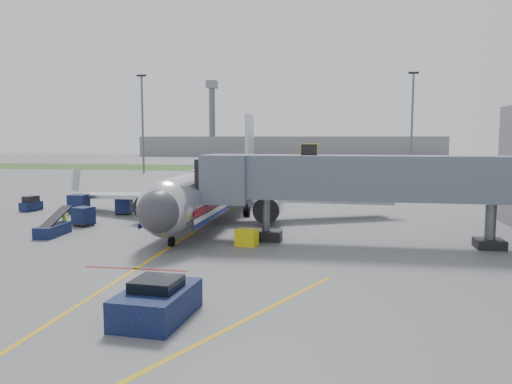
% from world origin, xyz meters
% --- Properties ---
extents(ground, '(400.00, 400.00, 0.00)m').
position_xyz_m(ground, '(0.00, 0.00, 0.00)').
color(ground, '#565659').
rests_on(ground, ground).
extents(grass_strip, '(300.00, 25.00, 0.01)m').
position_xyz_m(grass_strip, '(0.00, 90.00, 0.01)').
color(grass_strip, '#2D4C1E').
rests_on(grass_strip, ground).
extents(apron_markings, '(21.52, 50.00, 0.01)m').
position_xyz_m(apron_markings, '(0.00, -7.40, 0.00)').
color(apron_markings, gold).
rests_on(apron_markings, ground).
extents(airliner, '(32.10, 35.67, 10.25)m').
position_xyz_m(airliner, '(0.00, 15.25, 2.65)').
color(airliner, silver).
rests_on(airliner, ground).
extents(jet_bridge, '(25.30, 4.00, 6.90)m').
position_xyz_m(jet_bridge, '(12.86, 5.00, 4.47)').
color(jet_bridge, slate).
rests_on(jet_bridge, ground).
extents(light_mast_left, '(2.00, 0.44, 20.40)m').
position_xyz_m(light_mast_left, '(-30.00, 70.00, 10.78)').
color(light_mast_left, '#595B60').
rests_on(light_mast_left, ground).
extents(light_mast_right, '(2.00, 0.44, 20.40)m').
position_xyz_m(light_mast_right, '(25.00, 75.00, 10.78)').
color(light_mast_right, '#595B60').
rests_on(light_mast_right, ground).
extents(distant_terminal, '(120.00, 14.00, 8.00)m').
position_xyz_m(distant_terminal, '(-10.00, 170.00, 4.00)').
color(distant_terminal, slate).
rests_on(distant_terminal, ground).
extents(control_tower, '(4.00, 4.00, 30.00)m').
position_xyz_m(control_tower, '(-40.00, 165.00, 17.33)').
color(control_tower, '#595B60').
rests_on(control_tower, ground).
extents(pushback_tug, '(2.71, 4.15, 1.67)m').
position_xyz_m(pushback_tug, '(4.00, -11.13, 0.70)').
color(pushback_tug, '#0C0D35').
rests_on(pushback_tug, ground).
extents(baggage_tug, '(1.51, 2.31, 1.49)m').
position_xyz_m(baggage_tug, '(-19.51, 15.49, 0.66)').
color(baggage_tug, '#0C0D35').
rests_on(baggage_tug, ground).
extents(baggage_cart_a, '(1.81, 1.81, 1.57)m').
position_xyz_m(baggage_cart_a, '(-9.90, 8.35, 0.80)').
color(baggage_cart_a, '#0C0D35').
rests_on(baggage_cart_a, ground).
extents(baggage_cart_b, '(1.67, 1.67, 1.56)m').
position_xyz_m(baggage_cart_b, '(-9.27, 14.89, 0.80)').
color(baggage_cart_b, '#0C0D35').
rests_on(baggage_cart_b, ground).
extents(baggage_cart_c, '(1.70, 1.70, 1.80)m').
position_xyz_m(baggage_cart_c, '(-14.04, 15.00, 0.92)').
color(baggage_cart_c, '#0C0D35').
rests_on(baggage_cart_c, ground).
extents(belt_loader, '(1.49, 4.09, 1.97)m').
position_xyz_m(belt_loader, '(-10.00, 4.04, 0.49)').
color(belt_loader, '#0C0D35').
rests_on(belt_loader, ground).
extents(ground_power_cart, '(1.58, 1.22, 1.13)m').
position_xyz_m(ground_power_cart, '(4.98, 3.00, 0.56)').
color(ground_power_cart, yellow).
rests_on(ground_power_cart, ground).
extents(ramp_worker, '(0.62, 0.66, 1.52)m').
position_xyz_m(ramp_worker, '(-10.29, 6.14, 0.76)').
color(ramp_worker, '#8EDB19').
rests_on(ramp_worker, ground).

